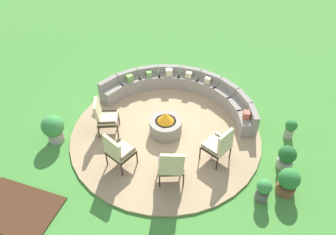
% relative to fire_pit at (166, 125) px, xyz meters
% --- Properties ---
extents(ground_plane, '(24.00, 24.00, 0.00)m').
position_rel_fire_pit_xyz_m(ground_plane, '(0.00, 0.00, -0.34)').
color(ground_plane, '#478C38').
extents(patio_circle, '(5.26, 5.26, 0.06)m').
position_rel_fire_pit_xyz_m(patio_circle, '(0.00, 0.00, -0.31)').
color(patio_circle, tan).
rests_on(patio_circle, ground_plane).
extents(mulch_bed_left, '(1.84, 1.23, 0.04)m').
position_rel_fire_pit_xyz_m(mulch_bed_left, '(-2.37, -3.37, -0.32)').
color(mulch_bed_left, '#472B19').
rests_on(mulch_bed_left, ground_plane).
extents(fire_pit, '(0.89, 0.89, 0.72)m').
position_rel_fire_pit_xyz_m(fire_pit, '(0.00, 0.00, 0.00)').
color(fire_pit, gray).
rests_on(fire_pit, patio_circle).
extents(curved_stone_bench, '(4.83, 2.02, 0.67)m').
position_rel_fire_pit_xyz_m(curved_stone_bench, '(0.01, 1.67, 0.00)').
color(curved_stone_bench, gray).
rests_on(curved_stone_bench, patio_circle).
extents(lounge_chair_front_left, '(0.73, 0.73, 1.07)m').
position_rel_fire_pit_xyz_m(lounge_chair_front_left, '(-1.59, -0.48, 0.28)').
color(lounge_chair_front_left, '#2D2319').
rests_on(lounge_chair_front_left, patio_circle).
extents(lounge_chair_front_right, '(0.75, 0.75, 1.10)m').
position_rel_fire_pit_xyz_m(lounge_chair_front_right, '(-0.69, -1.51, 0.28)').
color(lounge_chair_front_right, '#2D2319').
rests_on(lounge_chair_front_right, patio_circle).
extents(lounge_chair_back_left, '(0.75, 0.74, 1.08)m').
position_rel_fire_pit_xyz_m(lounge_chair_back_left, '(0.67, -1.52, 0.28)').
color(lounge_chair_back_left, '#2D2319').
rests_on(lounge_chair_back_left, patio_circle).
extents(lounge_chair_back_right, '(0.78, 0.79, 1.02)m').
position_rel_fire_pit_xyz_m(lounge_chair_back_right, '(1.58, -0.51, 0.26)').
color(lounge_chair_back_right, '#2D2319').
rests_on(lounge_chair_back_right, patio_circle).
extents(potted_plant_0, '(0.44, 0.44, 0.67)m').
position_rel_fire_pit_xyz_m(potted_plant_0, '(3.21, -0.14, 0.02)').
color(potted_plant_0, '#A89E8E').
rests_on(potted_plant_0, ground_plane).
extents(potted_plant_1, '(0.60, 0.60, 0.83)m').
position_rel_fire_pit_xyz_m(potted_plant_1, '(-2.75, -1.20, 0.12)').
color(potted_plant_1, '#A89E8E').
rests_on(potted_plant_1, ground_plane).
extents(potted_plant_2, '(0.34, 0.34, 0.62)m').
position_rel_fire_pit_xyz_m(potted_plant_2, '(2.78, -1.30, -0.01)').
color(potted_plant_2, '#605B56').
rests_on(potted_plant_2, ground_plane).
extents(potted_plant_3, '(0.50, 0.50, 0.72)m').
position_rel_fire_pit_xyz_m(potted_plant_3, '(3.29, -0.91, 0.04)').
color(potted_plant_3, brown).
rests_on(potted_plant_3, ground_plane).
extents(potted_plant_4, '(0.32, 0.32, 0.61)m').
position_rel_fire_pit_xyz_m(potted_plant_4, '(3.25, 0.98, 0.00)').
color(potted_plant_4, '#A89E8E').
rests_on(potted_plant_4, ground_plane).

